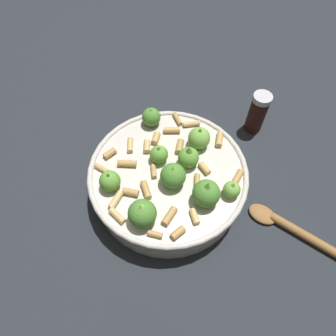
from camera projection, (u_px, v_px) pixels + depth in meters
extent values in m
plane|color=#23282D|center=(168.00, 188.00, 0.59)|extent=(2.40, 2.40, 0.00)
cylinder|color=beige|center=(168.00, 180.00, 0.57)|extent=(0.28, 0.28, 0.06)
torus|color=beige|center=(168.00, 171.00, 0.54)|extent=(0.29, 0.29, 0.01)
sphere|color=#609E38|center=(159.00, 154.00, 0.54)|extent=(0.03, 0.03, 0.03)
cone|color=#4C8933|center=(159.00, 149.00, 0.53)|extent=(0.02, 0.02, 0.01)
sphere|color=#4C8933|center=(151.00, 117.00, 0.59)|extent=(0.04, 0.04, 0.04)
cone|color=#609E38|center=(151.00, 111.00, 0.57)|extent=(0.01, 0.01, 0.01)
sphere|color=#4C8933|center=(140.00, 213.00, 0.47)|extent=(0.05, 0.05, 0.05)
cone|color=#8CC64C|center=(139.00, 207.00, 0.45)|extent=(0.02, 0.02, 0.02)
sphere|color=#75B247|center=(232.00, 189.00, 0.50)|extent=(0.03, 0.03, 0.03)
cone|color=#8CC64C|center=(234.00, 185.00, 0.49)|extent=(0.01, 0.01, 0.01)
sphere|color=#75B247|center=(199.00, 138.00, 0.55)|extent=(0.04, 0.04, 0.04)
cone|color=#4C8933|center=(200.00, 131.00, 0.54)|extent=(0.01, 0.01, 0.01)
sphere|color=#4C8933|center=(206.00, 193.00, 0.49)|extent=(0.05, 0.05, 0.05)
cone|color=#8CC64C|center=(208.00, 186.00, 0.47)|extent=(0.02, 0.02, 0.02)
sphere|color=#609E38|center=(110.00, 181.00, 0.51)|extent=(0.04, 0.04, 0.04)
cone|color=#4C8933|center=(108.00, 176.00, 0.49)|extent=(0.01, 0.01, 0.01)
sphere|color=#609E38|center=(189.00, 157.00, 0.53)|extent=(0.04, 0.04, 0.04)
cone|color=#609E38|center=(189.00, 151.00, 0.52)|extent=(0.02, 0.02, 0.02)
sphere|color=#4C8933|center=(173.00, 176.00, 0.51)|extent=(0.04, 0.04, 0.04)
cone|color=#8CC64C|center=(173.00, 169.00, 0.49)|extent=(0.02, 0.02, 0.02)
cylinder|color=tan|center=(156.00, 138.00, 0.57)|extent=(0.03, 0.02, 0.01)
cylinder|color=tan|center=(172.00, 130.00, 0.58)|extent=(0.02, 0.03, 0.01)
cylinder|color=tan|center=(131.00, 192.00, 0.51)|extent=(0.02, 0.03, 0.01)
cylinder|color=tan|center=(127.00, 163.00, 0.54)|extent=(0.02, 0.04, 0.01)
cylinder|color=tan|center=(116.00, 200.00, 0.50)|extent=(0.03, 0.01, 0.01)
cylinder|color=tan|center=(204.00, 168.00, 0.54)|extent=(0.02, 0.03, 0.01)
cylinder|color=tan|center=(178.00, 233.00, 0.47)|extent=(0.03, 0.02, 0.01)
cylinder|color=tan|center=(192.00, 124.00, 0.59)|extent=(0.03, 0.03, 0.01)
cylinder|color=tan|center=(155.00, 234.00, 0.47)|extent=(0.01, 0.02, 0.01)
cylinder|color=tan|center=(195.00, 216.00, 0.49)|extent=(0.03, 0.02, 0.01)
cylinder|color=tan|center=(177.00, 119.00, 0.60)|extent=(0.03, 0.03, 0.01)
cylinder|color=tan|center=(130.00, 145.00, 0.57)|extent=(0.03, 0.02, 0.01)
cylinder|color=tan|center=(117.00, 216.00, 0.49)|extent=(0.02, 0.03, 0.01)
cylinder|color=tan|center=(110.00, 153.00, 0.55)|extent=(0.03, 0.02, 0.01)
cylinder|color=tan|center=(170.00, 216.00, 0.49)|extent=(0.03, 0.02, 0.01)
cylinder|color=tan|center=(237.00, 178.00, 0.53)|extent=(0.03, 0.02, 0.01)
cylinder|color=tan|center=(219.00, 139.00, 0.57)|extent=(0.03, 0.02, 0.01)
cylinder|color=tan|center=(147.00, 146.00, 0.56)|extent=(0.03, 0.02, 0.01)
cylinder|color=tan|center=(180.00, 146.00, 0.56)|extent=(0.03, 0.02, 0.01)
cylinder|color=tan|center=(146.00, 190.00, 0.51)|extent=(0.03, 0.03, 0.01)
cylinder|color=tan|center=(154.00, 171.00, 0.53)|extent=(0.03, 0.02, 0.01)
cylinder|color=tan|center=(102.00, 169.00, 0.54)|extent=(0.01, 0.03, 0.01)
cylinder|color=tan|center=(197.00, 180.00, 0.52)|extent=(0.02, 0.02, 0.01)
cylinder|color=#33140F|center=(257.00, 115.00, 0.64)|extent=(0.04, 0.04, 0.08)
cylinder|color=silver|center=(263.00, 98.00, 0.60)|extent=(0.04, 0.04, 0.01)
cylinder|color=olive|center=(316.00, 245.00, 0.52)|extent=(0.05, 0.17, 0.02)
ellipsoid|color=olive|center=(262.00, 214.00, 0.56)|extent=(0.05, 0.06, 0.01)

